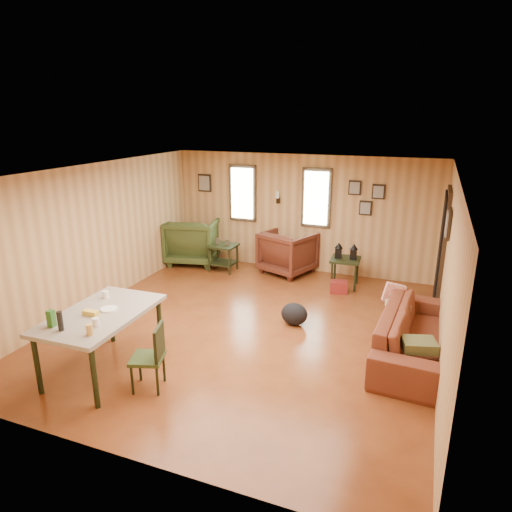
{
  "coord_description": "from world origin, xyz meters",
  "views": [
    {
      "loc": [
        2.45,
        -5.91,
        3.18
      ],
      "look_at": [
        0.0,
        0.4,
        1.05
      ],
      "focal_mm": 32.0,
      "sensor_mm": 36.0,
      "label": 1
    }
  ],
  "objects_px": {
    "sofa": "(417,327)",
    "recliner_green": "(193,238)",
    "end_table": "(223,253)",
    "recliner_brown": "(288,250)",
    "side_table": "(346,257)",
    "dining_table": "(100,318)"
  },
  "relations": [
    {
      "from": "sofa",
      "to": "dining_table",
      "type": "xyz_separation_m",
      "value": [
        -3.69,
        -1.82,
        0.3
      ]
    },
    {
      "from": "recliner_green",
      "to": "side_table",
      "type": "xyz_separation_m",
      "value": [
        3.4,
        -0.27,
        0.04
      ]
    },
    {
      "from": "recliner_brown",
      "to": "end_table",
      "type": "distance_m",
      "value": 1.35
    },
    {
      "from": "sofa",
      "to": "dining_table",
      "type": "bearing_deg",
      "value": 119.73
    },
    {
      "from": "sofa",
      "to": "end_table",
      "type": "height_order",
      "value": "sofa"
    },
    {
      "from": "sofa",
      "to": "end_table",
      "type": "relative_size",
      "value": 3.23
    },
    {
      "from": "recliner_green",
      "to": "dining_table",
      "type": "bearing_deg",
      "value": 91.68
    },
    {
      "from": "sofa",
      "to": "recliner_green",
      "type": "bearing_deg",
      "value": 65.27
    },
    {
      "from": "recliner_brown",
      "to": "recliner_green",
      "type": "xyz_separation_m",
      "value": [
        -2.15,
        -0.09,
        0.06
      ]
    },
    {
      "from": "sofa",
      "to": "dining_table",
      "type": "height_order",
      "value": "dining_table"
    },
    {
      "from": "sofa",
      "to": "side_table",
      "type": "height_order",
      "value": "sofa"
    },
    {
      "from": "end_table",
      "to": "dining_table",
      "type": "distance_m",
      "value": 4.12
    },
    {
      "from": "recliner_green",
      "to": "dining_table",
      "type": "xyz_separation_m",
      "value": [
        1.1,
        -4.39,
        0.19
      ]
    },
    {
      "from": "sofa",
      "to": "recliner_brown",
      "type": "bearing_deg",
      "value": 48.27
    },
    {
      "from": "sofa",
      "to": "recliner_brown",
      "type": "xyz_separation_m",
      "value": [
        -2.64,
        2.65,
        0.04
      ]
    },
    {
      "from": "recliner_brown",
      "to": "end_table",
      "type": "xyz_separation_m",
      "value": [
        -1.29,
        -0.38,
        -0.09
      ]
    },
    {
      "from": "end_table",
      "to": "dining_table",
      "type": "xyz_separation_m",
      "value": [
        0.24,
        -4.1,
        0.35
      ]
    },
    {
      "from": "sofa",
      "to": "recliner_brown",
      "type": "height_order",
      "value": "recliner_brown"
    },
    {
      "from": "end_table",
      "to": "dining_table",
      "type": "relative_size",
      "value": 0.43
    },
    {
      "from": "side_table",
      "to": "dining_table",
      "type": "distance_m",
      "value": 4.71
    },
    {
      "from": "sofa",
      "to": "dining_table",
      "type": "relative_size",
      "value": 1.4
    },
    {
      "from": "recliner_green",
      "to": "end_table",
      "type": "bearing_deg",
      "value": 148.9
    }
  ]
}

